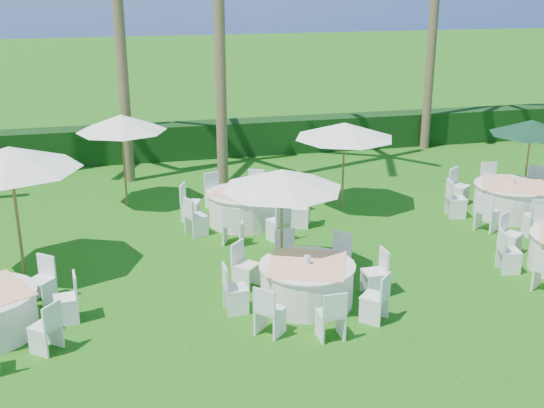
% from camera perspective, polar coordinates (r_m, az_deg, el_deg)
% --- Properties ---
extents(ground, '(120.00, 120.00, 0.00)m').
position_cam_1_polar(ground, '(13.35, 5.31, -8.74)').
color(ground, '#1A550E').
rests_on(ground, ground).
extents(hedge, '(34.00, 1.00, 1.20)m').
position_cam_1_polar(hedge, '(24.15, -3.73, 5.52)').
color(hedge, black).
rests_on(hedge, ground).
extents(ocean, '(260.00, 260.00, 0.00)m').
position_cam_1_polar(ocean, '(113.41, -11.86, 15.41)').
color(ocean, '#060F42').
rests_on(ocean, ground).
extents(banquet_table_b, '(3.27, 3.27, 0.99)m').
position_cam_1_polar(banquet_table_b, '(13.37, 2.93, -6.55)').
color(banquet_table_b, white).
rests_on(banquet_table_b, ground).
extents(banquet_table_e, '(3.26, 3.26, 1.01)m').
position_cam_1_polar(banquet_table_e, '(17.51, -2.27, -0.22)').
color(banquet_table_e, white).
rests_on(banquet_table_e, ground).
extents(banquet_table_f, '(3.46, 3.46, 1.03)m').
position_cam_1_polar(banquet_table_f, '(19.14, 19.36, 0.41)').
color(banquet_table_f, white).
rests_on(banquet_table_f, ground).
extents(umbrella_a, '(2.88, 2.88, 2.82)m').
position_cam_1_polar(umbrella_a, '(14.85, -21.09, 3.58)').
color(umbrella_a, brown).
rests_on(umbrella_a, ground).
extents(umbrella_b, '(2.53, 2.53, 2.39)m').
position_cam_1_polar(umbrella_b, '(13.81, 0.83, 2.08)').
color(umbrella_b, brown).
rests_on(umbrella_b, ground).
extents(umbrella_c, '(2.42, 2.42, 2.56)m').
position_cam_1_polar(umbrella_c, '(18.77, -12.50, 6.64)').
color(umbrella_c, brown).
rests_on(umbrella_c, ground).
extents(umbrella_d, '(2.69, 2.69, 2.38)m').
position_cam_1_polar(umbrella_d, '(18.26, 6.09, 6.14)').
color(umbrella_d, brown).
rests_on(umbrella_d, ground).
extents(umbrella_green, '(2.25, 2.25, 2.35)m').
position_cam_1_polar(umbrella_green, '(20.00, 20.89, 6.02)').
color(umbrella_green, brown).
rests_on(umbrella_green, ground).
extents(palm_b, '(4.36, 4.27, 8.80)m').
position_cam_1_polar(palm_b, '(20.81, -12.69, 14.83)').
color(palm_b, brown).
rests_on(palm_b, ground).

